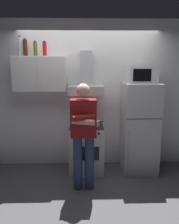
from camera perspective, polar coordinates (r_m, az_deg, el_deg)
ground_plane at (r=3.93m, az=0.00°, el=-16.64°), size 7.00×7.00×0.00m
back_wall_tiled at (r=4.09m, az=-0.22°, el=4.47°), size 4.80×0.10×2.70m
upper_cabinet at (r=3.91m, az=-12.90°, el=9.72°), size 0.90×0.37×0.60m
stove_oven at (r=3.97m, az=-0.83°, el=-9.43°), size 0.60×0.62×0.87m
range_hood at (r=3.84m, az=-0.90°, el=7.70°), size 0.60×0.44×0.75m
refrigerator at (r=3.98m, az=12.99°, el=-4.13°), size 0.60×0.62×1.60m
microwave at (r=3.85m, az=13.58°, el=9.52°), size 0.48×0.37×0.28m
person_standing at (r=3.25m, az=-1.61°, el=-5.61°), size 0.38×0.33×1.64m
cooking_pot at (r=3.71m, az=1.18°, el=-3.00°), size 0.30×0.20×0.10m
bottle_soda_red at (r=3.91m, az=-11.73°, el=15.93°), size 0.07×0.07×0.25m
bottle_olive_oil at (r=3.92m, az=-14.07°, el=15.81°), size 0.06×0.06×0.25m
bottle_rum_dark at (r=3.93m, az=-16.55°, el=15.89°), size 0.07×0.07×0.28m
bottle_vodka_clear at (r=3.98m, az=-17.80°, el=16.12°), size 0.07×0.07×0.33m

